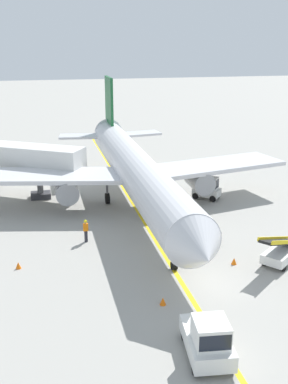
{
  "coord_description": "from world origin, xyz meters",
  "views": [
    {
      "loc": [
        -9.12,
        -23.63,
        14.04
      ],
      "look_at": [
        -1.25,
        10.76,
        2.5
      ],
      "focal_mm": 44.07,
      "sensor_mm": 36.0,
      "label": 1
    }
  ],
  "objects_px": {
    "belt_loader_forward_hold": "(282,250)",
    "safety_cone_wingtip_left": "(163,301)",
    "pushback_tug": "(208,339)",
    "safety_cone_nose_left": "(18,265)",
    "safety_cone_nose_right": "(234,261)",
    "baggage_tug_near_wing": "(208,189)",
    "ground_crew_marshaller": "(86,230)",
    "baggage_cart_loaded": "(202,233)",
    "airliner": "(135,169)",
    "safety_cone_wingtip_right": "(171,222)",
    "jet_bridge": "(8,158)"
  },
  "relations": [
    {
      "from": "pushback_tug",
      "to": "baggage_cart_loaded",
      "type": "relative_size",
      "value": 0.99
    },
    {
      "from": "safety_cone_wingtip_left",
      "to": "safety_cone_nose_left",
      "type": "bearing_deg",
      "value": 141.75
    },
    {
      "from": "jet_bridge",
      "to": "pushback_tug",
      "type": "distance_m",
      "value": 28.59
    },
    {
      "from": "baggage_cart_loaded",
      "to": "safety_cone_wingtip_left",
      "type": "xyz_separation_m",
      "value": [
        -5.17,
        -8.09,
        -0.25
      ]
    },
    {
      "from": "baggage_tug_near_wing",
      "to": "safety_cone_wingtip_right",
      "type": "distance_m",
      "value": 7.28
    },
    {
      "from": "airliner",
      "to": "jet_bridge",
      "type": "xyz_separation_m",
      "value": [
        -10.66,
        6.01,
        0.12
      ]
    },
    {
      "from": "safety_cone_wingtip_right",
      "to": "safety_cone_nose_left",
      "type": "bearing_deg",
      "value": -156.33
    },
    {
      "from": "pushback_tug",
      "to": "belt_loader_forward_hold",
      "type": "relative_size",
      "value": 0.81
    },
    {
      "from": "airliner",
      "to": "baggage_cart_loaded",
      "type": "relative_size",
      "value": 9.19
    },
    {
      "from": "jet_bridge",
      "to": "baggage_tug_near_wing",
      "type": "height_order",
      "value": "jet_bridge"
    },
    {
      "from": "belt_loader_forward_hold",
      "to": "ground_crew_marshaller",
      "type": "height_order",
      "value": "belt_loader_forward_hold"
    },
    {
      "from": "pushback_tug",
      "to": "safety_cone_wingtip_left",
      "type": "bearing_deg",
      "value": 99.59
    },
    {
      "from": "airliner",
      "to": "safety_cone_nose_right",
      "type": "distance_m",
      "value": 13.24
    },
    {
      "from": "safety_cone_wingtip_left",
      "to": "safety_cone_nose_right",
      "type": "bearing_deg",
      "value": 32.64
    },
    {
      "from": "baggage_tug_near_wing",
      "to": "ground_crew_marshaller",
      "type": "distance_m",
      "value": 13.88
    },
    {
      "from": "safety_cone_nose_right",
      "to": "safety_cone_nose_left",
      "type": "bearing_deg",
      "value": 169.61
    },
    {
      "from": "ground_crew_marshaller",
      "to": "safety_cone_nose_left",
      "type": "bearing_deg",
      "value": -145.51
    },
    {
      "from": "airliner",
      "to": "safety_cone_wingtip_left",
      "type": "bearing_deg",
      "value": -96.3
    },
    {
      "from": "airliner",
      "to": "jet_bridge",
      "type": "distance_m",
      "value": 12.24
    },
    {
      "from": "baggage_tug_near_wing",
      "to": "safety_cone_nose_left",
      "type": "bearing_deg",
      "value": -148.24
    },
    {
      "from": "baggage_tug_near_wing",
      "to": "safety_cone_wingtip_right",
      "type": "xyz_separation_m",
      "value": [
        -5.04,
        -5.21,
        -0.71
      ]
    },
    {
      "from": "baggage_cart_loaded",
      "to": "safety_cone_wingtip_right",
      "type": "distance_m",
      "value": 3.55
    },
    {
      "from": "baggage_tug_near_wing",
      "to": "safety_cone_wingtip_left",
      "type": "relative_size",
      "value": 6.05
    },
    {
      "from": "safety_cone_wingtip_right",
      "to": "belt_loader_forward_hold",
      "type": "bearing_deg",
      "value": -55.89
    },
    {
      "from": "belt_loader_forward_hold",
      "to": "airliner",
      "type": "bearing_deg",
      "value": 120.25
    },
    {
      "from": "ground_crew_marshaller",
      "to": "baggage_cart_loaded",
      "type": "bearing_deg",
      "value": -9.22
    },
    {
      "from": "baggage_tug_near_wing",
      "to": "ground_crew_marshaller",
      "type": "xyz_separation_m",
      "value": [
        -11.94,
        -7.07,
        -0.02
      ]
    },
    {
      "from": "jet_bridge",
      "to": "baggage_cart_loaded",
      "type": "relative_size",
      "value": 3.2
    },
    {
      "from": "safety_cone_nose_right",
      "to": "safety_cone_wingtip_right",
      "type": "bearing_deg",
      "value": 105.53
    },
    {
      "from": "airliner",
      "to": "baggage_tug_near_wing",
      "type": "distance_m",
      "value": 7.43
    },
    {
      "from": "safety_cone_wingtip_right",
      "to": "safety_cone_wingtip_left",
      "type": "bearing_deg",
      "value": -108.07
    },
    {
      "from": "baggage_tug_near_wing",
      "to": "baggage_cart_loaded",
      "type": "xyz_separation_m",
      "value": [
        -3.56,
        -8.43,
        -0.46
      ]
    },
    {
      "from": "belt_loader_forward_hold",
      "to": "safety_cone_nose_right",
      "type": "height_order",
      "value": "belt_loader_forward_hold"
    },
    {
      "from": "airliner",
      "to": "jet_bridge",
      "type": "bearing_deg",
      "value": 150.56
    },
    {
      "from": "safety_cone_wingtip_left",
      "to": "safety_cone_wingtip_right",
      "type": "distance_m",
      "value": 11.9
    },
    {
      "from": "jet_bridge",
      "to": "safety_cone_nose_left",
      "type": "distance_m",
      "value": 16.07
    },
    {
      "from": "belt_loader_forward_hold",
      "to": "safety_cone_wingtip_left",
      "type": "relative_size",
      "value": 10.7
    },
    {
      "from": "pushback_tug",
      "to": "safety_cone_nose_left",
      "type": "distance_m",
      "value": 14.11
    },
    {
      "from": "jet_bridge",
      "to": "safety_cone_nose_right",
      "type": "distance_m",
      "value": 23.64
    },
    {
      "from": "baggage_cart_loaded",
      "to": "safety_cone_nose_right",
      "type": "distance_m",
      "value": 4.43
    },
    {
      "from": "baggage_cart_loaded",
      "to": "safety_cone_nose_right",
      "type": "height_order",
      "value": "baggage_cart_loaded"
    },
    {
      "from": "baggage_tug_near_wing",
      "to": "safety_cone_nose_left",
      "type": "height_order",
      "value": "baggage_tug_near_wing"
    },
    {
      "from": "baggage_tug_near_wing",
      "to": "ground_crew_marshaller",
      "type": "bearing_deg",
      "value": -149.36
    },
    {
      "from": "belt_loader_forward_hold",
      "to": "safety_cone_wingtip_left",
      "type": "distance_m",
      "value": 9.68
    },
    {
      "from": "airliner",
      "to": "baggage_tug_near_wing",
      "type": "bearing_deg",
      "value": 5.05
    },
    {
      "from": "ground_crew_marshaller",
      "to": "safety_cone_wingtip_left",
      "type": "height_order",
      "value": "ground_crew_marshaller"
    },
    {
      "from": "ground_crew_marshaller",
      "to": "safety_cone_wingtip_left",
      "type": "distance_m",
      "value": 10.01
    },
    {
      "from": "airliner",
      "to": "baggage_cart_loaded",
      "type": "xyz_separation_m",
      "value": [
        3.42,
        -7.82,
        -2.95
      ]
    },
    {
      "from": "safety_cone_nose_right",
      "to": "belt_loader_forward_hold",
      "type": "bearing_deg",
      "value": -5.42
    },
    {
      "from": "jet_bridge",
      "to": "safety_cone_nose_right",
      "type": "relative_size",
      "value": 27.83
    }
  ]
}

